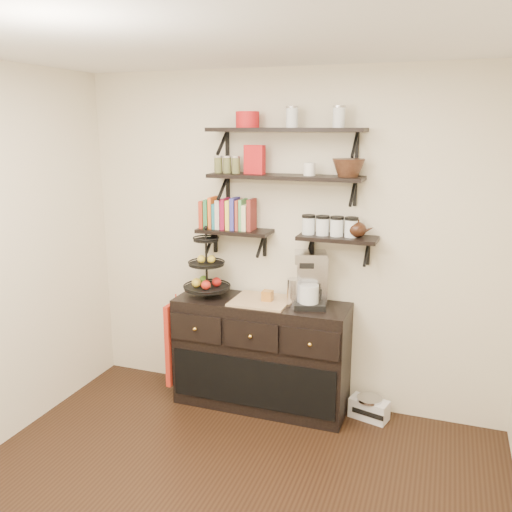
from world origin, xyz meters
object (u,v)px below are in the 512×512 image
(radio, at_px, (369,408))
(fruit_stand, at_px, (207,273))
(sideboard, at_px, (261,354))
(coffee_maker, at_px, (311,280))

(radio, bearing_deg, fruit_stand, -161.85)
(sideboard, distance_m, fruit_stand, 0.79)
(sideboard, relative_size, coffee_maker, 3.21)
(fruit_stand, bearing_deg, sideboard, -0.53)
(sideboard, bearing_deg, fruit_stand, 179.47)
(sideboard, xyz_separation_m, fruit_stand, (-0.47, 0.00, 0.64))
(sideboard, height_order, fruit_stand, fruit_stand)
(sideboard, height_order, coffee_maker, coffee_maker)
(radio, bearing_deg, coffee_maker, -159.43)
(sideboard, distance_m, coffee_maker, 0.76)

